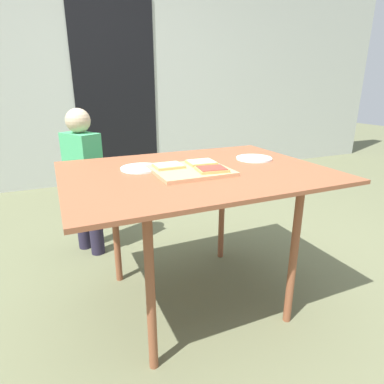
# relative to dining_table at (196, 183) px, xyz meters

# --- Properties ---
(ground_plane) EXTENTS (16.00, 16.00, 0.00)m
(ground_plane) POSITION_rel_dining_table_xyz_m (0.00, 0.00, -0.65)
(ground_plane) COLOR #616446
(house_wall_back) EXTENTS (8.00, 0.20, 2.81)m
(house_wall_back) POSITION_rel_dining_table_xyz_m (0.00, 2.56, 0.76)
(house_wall_back) COLOR #ADB2A8
(house_wall_back) RESTS_ON ground
(house_door) EXTENTS (0.90, 0.02, 2.00)m
(house_door) POSITION_rel_dining_table_xyz_m (0.13, 2.45, 0.35)
(house_door) COLOR black
(house_door) RESTS_ON ground
(dining_table) EXTENTS (1.22, 0.90, 0.71)m
(dining_table) POSITION_rel_dining_table_xyz_m (0.00, 0.00, 0.00)
(dining_table) COLOR brown
(dining_table) RESTS_ON ground
(cutting_board) EXTENTS (0.34, 0.30, 0.02)m
(cutting_board) POSITION_rel_dining_table_xyz_m (-0.04, -0.03, 0.07)
(cutting_board) COLOR tan
(cutting_board) RESTS_ON dining_table
(pizza_slice_near_right) EXTENTS (0.14, 0.13, 0.01)m
(pizza_slice_near_right) POSITION_rel_dining_table_xyz_m (0.03, -0.10, 0.09)
(pizza_slice_near_right) COLOR #E99E54
(pizza_slice_near_right) RESTS_ON cutting_board
(pizza_slice_far_right) EXTENTS (0.14, 0.12, 0.01)m
(pizza_slice_far_right) POSITION_rel_dining_table_xyz_m (0.05, 0.04, 0.09)
(pizza_slice_far_right) COLOR #E99E54
(pizza_slice_far_right) RESTS_ON cutting_board
(pizza_slice_far_left) EXTENTS (0.13, 0.11, 0.01)m
(pizza_slice_far_left) POSITION_rel_dining_table_xyz_m (-0.12, 0.04, 0.09)
(pizza_slice_far_left) COLOR #E99E54
(pizza_slice_far_left) RESTS_ON cutting_board
(plate_white_right) EXTENTS (0.19, 0.19, 0.01)m
(plate_white_right) POSITION_rel_dining_table_xyz_m (0.38, 0.08, 0.07)
(plate_white_right) COLOR white
(plate_white_right) RESTS_ON dining_table
(plate_white_left) EXTENTS (0.19, 0.19, 0.01)m
(plate_white_left) POSITION_rel_dining_table_xyz_m (-0.23, 0.12, 0.07)
(plate_white_left) COLOR silver
(plate_white_left) RESTS_ON dining_table
(child_left) EXTENTS (0.24, 0.28, 0.96)m
(child_left) POSITION_rel_dining_table_xyz_m (-0.44, 0.78, -0.11)
(child_left) COLOR #242033
(child_left) RESTS_ON ground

